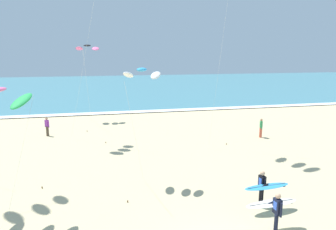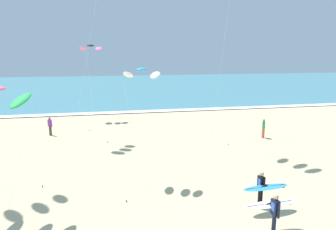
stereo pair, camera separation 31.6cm
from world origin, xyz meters
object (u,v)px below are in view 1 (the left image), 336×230
(bystander_green_top, at_px, (261,128))
(bystander_purple_top, at_px, (47,127))
(surfer_lead, at_px, (264,186))
(kite_arc_charcoal_close, at_px, (87,48))
(surfer_trailing, at_px, (274,207))
(kite_arc_cobalt_mid, at_px, (142,74))

(bystander_green_top, relative_size, bystander_purple_top, 1.00)
(surfer_lead, xyz_separation_m, bystander_purple_top, (-11.41, 15.10, -0.23))
(bystander_green_top, xyz_separation_m, bystander_purple_top, (-17.30, 4.35, 0.00))
(surfer_lead, xyz_separation_m, kite_arc_charcoal_close, (-7.99, 20.87, 6.35))
(surfer_trailing, distance_m, kite_arc_charcoal_close, 24.66)
(surfer_lead, bearing_deg, bystander_purple_top, 127.06)
(surfer_trailing, relative_size, bystander_purple_top, 1.42)
(surfer_trailing, height_order, bystander_green_top, surfer_trailing)
(surfer_lead, relative_size, bystander_green_top, 1.40)
(kite_arc_cobalt_mid, distance_m, kite_arc_charcoal_close, 17.10)
(surfer_trailing, xyz_separation_m, bystander_green_top, (6.50, 12.55, -0.24))
(kite_arc_cobalt_mid, xyz_separation_m, kite_arc_charcoal_close, (-3.15, 16.73, 1.55))
(surfer_trailing, bearing_deg, surfer_lead, 71.40)
(surfer_lead, distance_m, surfer_trailing, 1.89)
(bystander_purple_top, bearing_deg, bystander_green_top, -14.10)
(surfer_lead, xyz_separation_m, surfer_trailing, (-0.60, -1.79, 0.00))
(surfer_trailing, xyz_separation_m, bystander_purple_top, (-10.80, 16.89, -0.24))
(surfer_lead, distance_m, kite_arc_charcoal_close, 23.23)
(kite_arc_charcoal_close, bearing_deg, kite_arc_cobalt_mid, -79.33)
(kite_arc_charcoal_close, relative_size, bystander_purple_top, 4.85)
(surfer_trailing, bearing_deg, kite_arc_charcoal_close, 108.05)
(surfer_lead, relative_size, kite_arc_cobalt_mid, 0.36)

